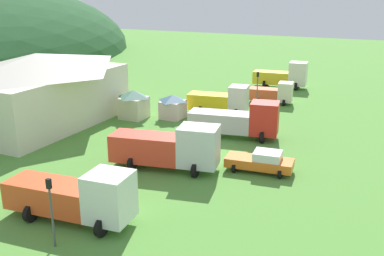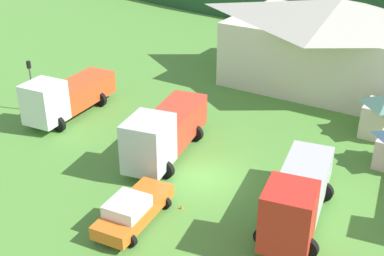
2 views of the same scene
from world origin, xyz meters
name	(u,v)px [view 1 (image 1 of 2)]	position (x,y,z in m)	size (l,w,h in m)	color
ground_plane	(198,155)	(0.00, 0.00, 0.00)	(200.00, 200.00, 0.00)	#518C38
depot_building	(39,88)	(1.39, 18.38, 3.73)	(17.96, 11.38, 7.24)	silver
play_shed_cream	(134,104)	(7.27, 10.92, 1.58)	(2.78, 2.74, 3.06)	beige
play_shed_pink	(173,106)	(9.00, 7.13, 1.32)	(2.57, 2.42, 2.56)	beige
heavy_rig_white	(77,196)	(-13.15, 1.82, 1.65)	(3.58, 8.20, 3.39)	white
tow_truck_silver	(171,147)	(-3.64, 0.65, 1.82)	(4.07, 8.63, 3.59)	silver
crane_truck_red	(240,120)	(5.90, -1.56, 1.70)	(3.93, 8.53, 3.53)	red
flatbed_truck_yellow	(222,100)	(12.54, 2.88, 1.63)	(3.60, 6.80, 3.33)	silver
light_truck_cream	(274,93)	(19.98, -0.91, 1.29)	(2.83, 5.37, 2.66)	beige
heavy_rig_striped	(285,76)	(29.21, 0.13, 1.76)	(3.51, 7.46, 3.73)	silver
service_pickup_orange	(261,161)	(-1.14, -5.78, 0.83)	(2.68, 5.24, 1.66)	orange
traffic_light_west	(51,205)	(-15.92, 1.24, 2.45)	(0.20, 0.32, 3.97)	#4C4C51
traffic_light_east	(257,86)	(16.64, 0.18, 2.64)	(0.20, 0.32, 4.32)	#4C4C51
traffic_cone_near_pickup	(238,160)	(0.27, -3.45, 0.00)	(0.36, 0.36, 0.49)	orange
traffic_cone_mid_row	(182,132)	(5.04, 3.99, 0.00)	(0.36, 0.36, 0.60)	orange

